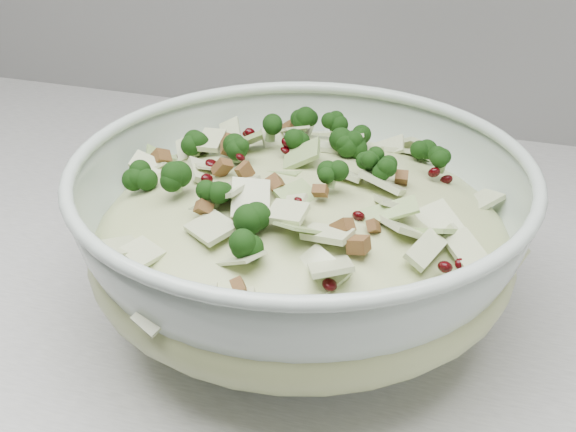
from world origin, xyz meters
name	(u,v)px	position (x,y,z in m)	size (l,w,h in m)	color
mixing_bowl	(301,241)	(0.38, 1.60, 0.96)	(0.39, 0.39, 0.12)	#B2C4B7
salad	(302,215)	(0.38, 1.60, 0.98)	(0.39, 0.39, 0.12)	#A3AF78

